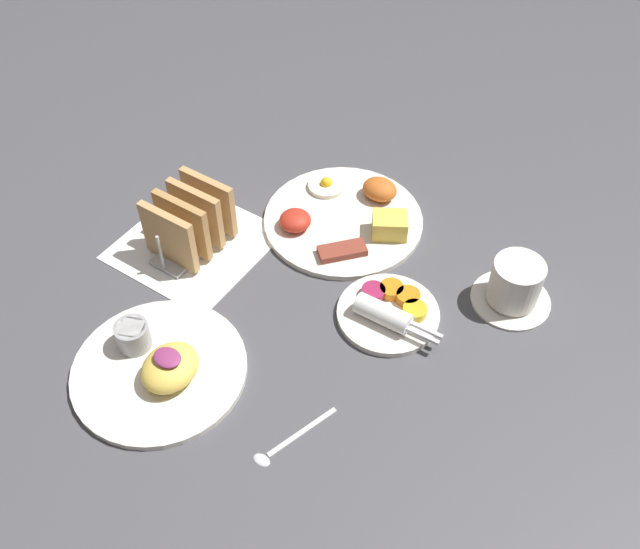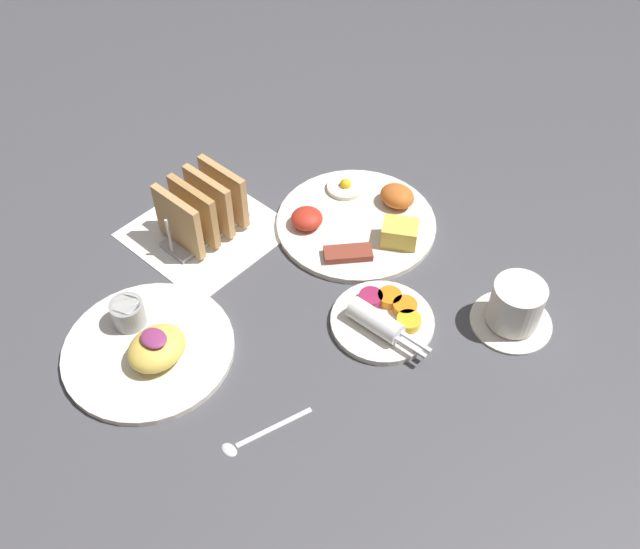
{
  "view_description": "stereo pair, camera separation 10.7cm",
  "coord_description": "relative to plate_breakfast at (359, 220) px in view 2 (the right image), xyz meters",
  "views": [
    {
      "loc": [
        0.47,
        -0.56,
        0.83
      ],
      "look_at": [
        0.08,
        0.04,
        0.03
      ],
      "focal_mm": 40.0,
      "sensor_mm": 36.0,
      "label": 1
    },
    {
      "loc": [
        0.56,
        -0.49,
        0.83
      ],
      "look_at": [
        0.08,
        0.04,
        0.03
      ],
      "focal_mm": 40.0,
      "sensor_mm": 36.0,
      "label": 2
    }
  ],
  "objects": [
    {
      "name": "ground_plane",
      "position": [
        -0.03,
        -0.19,
        -0.01
      ],
      "size": [
        3.0,
        3.0,
        0.0
      ],
      "primitive_type": "plane",
      "color": "#47474C"
    },
    {
      "name": "napkin_flat",
      "position": [
        -0.18,
        -0.18,
        -0.01
      ],
      "size": [
        0.22,
        0.22,
        0.0
      ],
      "color": "white",
      "rests_on": "ground_plane"
    },
    {
      "name": "plate_breakfast",
      "position": [
        0.0,
        0.0,
        0.0
      ],
      "size": [
        0.26,
        0.26,
        0.05
      ],
      "color": "silver",
      "rests_on": "ground_plane"
    },
    {
      "name": "plate_condiments",
      "position": [
        0.16,
        -0.14,
        0.0
      ],
      "size": [
        0.17,
        0.15,
        0.04
      ],
      "color": "silver",
      "rests_on": "ground_plane"
    },
    {
      "name": "plate_foreground",
      "position": [
        -0.06,
        -0.4,
        0.0
      ],
      "size": [
        0.24,
        0.24,
        0.06
      ],
      "color": "silver",
      "rests_on": "ground_plane"
    },
    {
      "name": "toast_rack",
      "position": [
        -0.18,
        -0.18,
        0.04
      ],
      "size": [
        0.1,
        0.15,
        0.1
      ],
      "color": "#B7B7BC",
      "rests_on": "ground_plane"
    },
    {
      "name": "coffee_cup",
      "position": [
        0.3,
        -0.01,
        0.02
      ],
      "size": [
        0.12,
        0.12,
        0.08
      ],
      "color": "silver",
      "rests_on": "ground_plane"
    },
    {
      "name": "teaspoon",
      "position": [
        0.15,
        -0.4,
        -0.01
      ],
      "size": [
        0.05,
        0.12,
        0.01
      ],
      "color": "silver",
      "rests_on": "ground_plane"
    }
  ]
}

